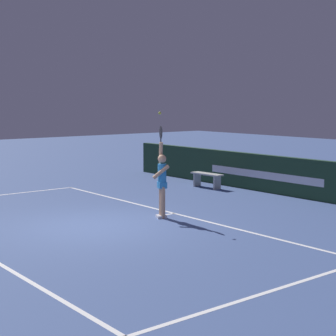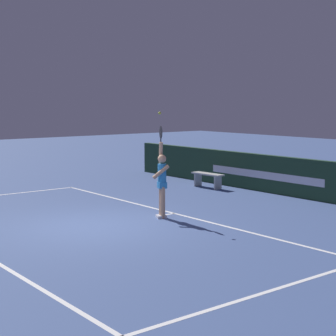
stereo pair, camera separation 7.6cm
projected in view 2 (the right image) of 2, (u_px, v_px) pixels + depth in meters
The scene contains 6 objects.
ground_plane at pixel (94, 226), 13.36m from camera, with size 60.00×60.00×0.00m, color #40568A.
court_lines at pixel (86, 228), 13.22m from camera, with size 11.46×5.53×0.00m.
back_wall at pixel (287, 176), 17.62m from camera, with size 15.09×0.21×1.22m.
tennis_player at pixel (162, 180), 14.21m from camera, with size 0.45×0.46×2.36m.
tennis_ball at pixel (160, 113), 13.96m from camera, with size 0.07×0.07×0.07m.
courtside_bench_far at pixel (208, 177), 19.18m from camera, with size 1.28×0.43×0.50m.
Camera 2 is at (11.38, -6.72, 3.00)m, focal length 59.80 mm.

